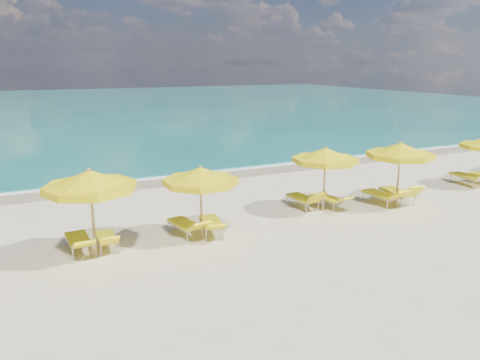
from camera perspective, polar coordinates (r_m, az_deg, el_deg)
name	(u,v)px	position (r m, az deg, el deg)	size (l,w,h in m)	color
ground_plane	(259,224)	(16.08, 2.34, -5.33)	(120.00, 120.00, 0.00)	beige
ocean	(76,107)	(62.00, -19.31, 8.39)	(120.00, 80.00, 0.30)	#12655C
wet_sand_band	(187,177)	(22.60, -6.54, 0.33)	(120.00, 2.60, 0.01)	tan
foam_line	(181,174)	(23.34, -7.20, 0.75)	(120.00, 1.20, 0.03)	white
whitecap_near	(39,154)	(30.84, -23.26, 2.98)	(14.00, 0.36, 0.05)	white
whitecap_far	(210,126)	(40.67, -3.71, 6.53)	(18.00, 0.30, 0.05)	white
umbrella_2	(90,182)	(13.37, -17.82, -0.19)	(2.58, 2.58, 2.58)	tan
umbrella_3	(201,177)	(14.17, -4.83, 0.42)	(3.01, 3.01, 2.35)	tan
umbrella_4	(325,156)	(17.20, 10.37, 2.91)	(2.80, 2.80, 2.43)	tan
umbrella_5	(400,151)	(18.45, 18.97, 3.38)	(2.58, 2.58, 2.53)	tan
lounger_2_left	(79,245)	(14.45, -19.01, -7.48)	(0.68, 1.87, 0.73)	#A5A8AD
lounger_2_right	(107,242)	(14.46, -15.91, -7.32)	(0.60, 1.62, 0.71)	#A5A8AD
lounger_3_left	(186,229)	(15.02, -6.62, -5.94)	(0.91, 1.90, 0.77)	#A5A8AD
lounger_3_right	(211,227)	(15.10, -3.50, -5.75)	(0.97, 1.96, 0.73)	#A5A8AD
lounger_4_left	(303,202)	(17.80, 7.71, -2.72)	(0.69, 1.82, 0.89)	#A5A8AD
lounger_4_right	(328,202)	(18.08, 10.69, -2.65)	(0.83, 1.84, 0.67)	#A5A8AD
lounger_5_left	(381,198)	(18.93, 16.85, -2.17)	(0.74, 1.95, 0.85)	#A5A8AD
lounger_5_right	(398,196)	(19.38, 18.66, -1.89)	(0.88, 2.01, 0.96)	#A5A8AD
lounger_6_left	(468,180)	(23.30, 25.99, 0.01)	(0.80, 1.98, 0.91)	#A5A8AD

